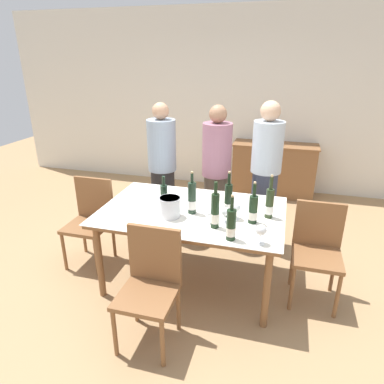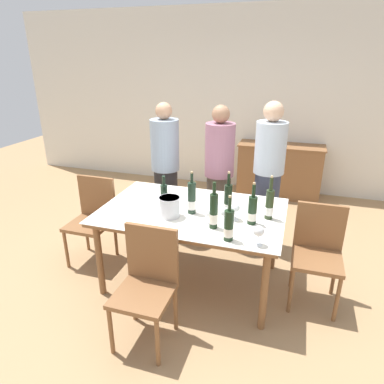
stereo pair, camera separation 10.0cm
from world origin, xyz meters
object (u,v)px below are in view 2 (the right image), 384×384
object	(u,v)px
wine_bottle_6	(192,199)
person_guest_right	(268,178)
person_host	(166,171)
wine_bottle_3	(164,198)
wine_bottle_5	(214,212)
ice_bucket	(170,206)
wine_glass_1	(235,208)
wine_glass_3	(225,213)
chair_left_end	(93,214)
chair_near_front	(147,279)
dining_table	(192,217)
chair_right_end	(318,248)
person_guest_left	(219,176)
wine_bottle_2	(252,211)
wine_glass_0	(259,232)
wine_bottle_0	(269,205)
sideboard_cabinet	(279,170)
wine_bottle_4	(229,226)
wine_bottle_1	(228,202)
wine_glass_2	(210,214)

from	to	relation	value
wine_bottle_6	person_guest_right	distance (m)	1.12
person_host	wine_bottle_3	bearing A→B (deg)	-68.88
wine_bottle_5	ice_bucket	bearing A→B (deg)	167.50
person_host	person_guest_right	world-z (taller)	person_guest_right
wine_bottle_5	wine_glass_1	xyz separation A→B (m)	(0.14, 0.19, -0.04)
wine_glass_3	person_guest_right	xyz separation A→B (m)	(0.25, 1.06, -0.02)
chair_left_end	chair_near_front	bearing A→B (deg)	-40.05
dining_table	wine_glass_3	distance (m)	0.41
wine_glass_1	chair_right_end	size ratio (longest dim) A/B	0.17
wine_bottle_3	chair_right_end	bearing A→B (deg)	6.15
wine_glass_3	dining_table	bearing A→B (deg)	154.82
chair_right_end	person_guest_left	world-z (taller)	person_guest_left
wine_bottle_2	wine_glass_0	xyz separation A→B (m)	(0.10, -0.34, -0.01)
wine_glass_0	wine_glass_1	distance (m)	0.44
wine_bottle_3	wine_bottle_0	bearing A→B (deg)	6.45
sideboard_cabinet	wine_bottle_5	bearing A→B (deg)	-97.17
wine_bottle_2	wine_bottle_0	bearing A→B (deg)	48.74
sideboard_cabinet	person_host	xyz separation A→B (m)	(-1.23, -1.68, 0.39)
wine_bottle_4	wine_glass_0	distance (m)	0.23
wine_bottle_1	wine_bottle_5	xyz separation A→B (m)	(-0.07, -0.24, 0.00)
wine_bottle_4	chair_near_front	world-z (taller)	wine_bottle_4
wine_bottle_1	person_guest_left	bearing A→B (deg)	107.73
wine_bottle_2	wine_glass_3	distance (m)	0.23
wine_glass_2	person_host	distance (m)	1.36
wine_glass_1	person_guest_right	xyz separation A→B (m)	(0.18, 0.98, -0.04)
wine_bottle_2	wine_glass_2	world-z (taller)	wine_bottle_2
sideboard_cabinet	person_host	world-z (taller)	person_host
ice_bucket	wine_bottle_1	bearing A→B (deg)	17.12
wine_bottle_6	ice_bucket	bearing A→B (deg)	-143.09
wine_bottle_5	wine_bottle_0	bearing A→B (deg)	37.02
wine_bottle_0	wine_bottle_3	distance (m)	0.94
wine_bottle_6	person_guest_left	world-z (taller)	person_guest_left
chair_near_front	wine_bottle_6	bearing A→B (deg)	80.13
wine_bottle_0	wine_bottle_4	size ratio (longest dim) A/B	1.06
wine_bottle_2	person_guest_right	bearing A→B (deg)	88.49
wine_glass_1	chair_left_end	distance (m)	1.59
wine_bottle_2	wine_bottle_4	distance (m)	0.36
wine_glass_2	person_guest_right	xyz separation A→B (m)	(0.36, 1.11, -0.01)
person_guest_right	wine_bottle_3	bearing A→B (deg)	-130.67
wine_bottle_3	person_guest_left	world-z (taller)	person_guest_left
wine_bottle_0	person_guest_right	distance (m)	0.87
sideboard_cabinet	person_guest_right	distance (m)	1.70
wine_bottle_2	wine_glass_0	world-z (taller)	wine_bottle_2
sideboard_cabinet	person_host	bearing A→B (deg)	-126.26
wine_bottle_0	wine_bottle_4	world-z (taller)	wine_bottle_0
sideboard_cabinet	wine_bottle_4	distance (m)	3.02
wine_glass_2	wine_bottle_5	bearing A→B (deg)	-52.39
dining_table	person_guest_right	size ratio (longest dim) A/B	1.00
person_guest_right	wine_glass_0	bearing A→B (deg)	-87.04
wine_bottle_0	wine_glass_2	xyz separation A→B (m)	(-0.46, -0.25, -0.04)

